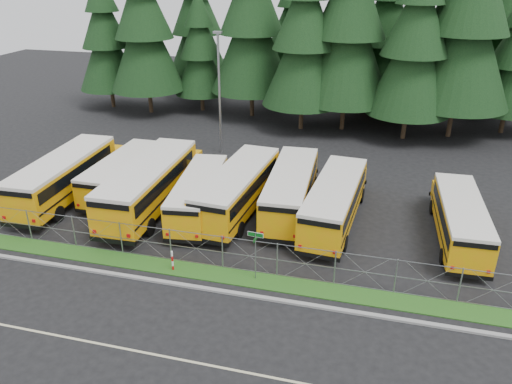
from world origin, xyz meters
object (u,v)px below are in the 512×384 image
at_px(striped_bollard, 172,261).
at_px(bus_6, 335,202).
at_px(bus_0, 67,177).
at_px(bus_east, 459,220).
at_px(bus_5, 291,190).
at_px(bus_4, 240,190).
at_px(bus_2, 152,185).
at_px(bus_1, 124,174).
at_px(bus_3, 200,194).
at_px(street_sign, 255,246).
at_px(light_standard, 219,90).

bearing_deg(striped_bollard, bus_6, 44.18).
relative_size(bus_0, bus_east, 1.17).
bearing_deg(bus_5, bus_4, -167.26).
relative_size(bus_4, bus_east, 1.14).
xyz_separation_m(bus_0, bus_east, (25.73, 0.55, -0.22)).
bearing_deg(bus_east, bus_2, 179.71).
distance_m(bus_4, bus_5, 3.39).
bearing_deg(bus_0, bus_4, 2.54).
height_order(bus_6, bus_east, bus_6).
bearing_deg(bus_1, bus_3, -16.29).
height_order(bus_1, bus_east, bus_east).
bearing_deg(bus_east, bus_1, 174.41).
height_order(bus_0, street_sign, bus_0).
xyz_separation_m(bus_2, bus_east, (19.33, 0.54, -0.30)).
bearing_deg(bus_1, bus_2, -32.00).
height_order(street_sign, light_standard, light_standard).
xyz_separation_m(bus_6, street_sign, (-3.28, -7.25, 0.58)).
bearing_deg(bus_5, light_standard, 127.60).
relative_size(bus_2, bus_3, 1.23).
distance_m(bus_2, bus_6, 12.09).
xyz_separation_m(bus_5, street_sign, (-0.27, -8.30, 0.57)).
xyz_separation_m(bus_0, bus_1, (3.24, 2.01, -0.25)).
bearing_deg(bus_4, striped_bollard, -96.59).
relative_size(bus_0, bus_6, 1.06).
bearing_deg(street_sign, bus_3, 130.05).
bearing_deg(street_sign, bus_1, 144.83).
xyz_separation_m(bus_3, light_standard, (-2.26, 11.24, 4.18)).
relative_size(bus_0, bus_1, 1.19).
height_order(bus_2, bus_east, bus_2).
distance_m(bus_1, bus_5, 12.20).
height_order(bus_2, bus_5, bus_2).
distance_m(street_sign, striped_bollard, 4.75).
xyz_separation_m(bus_1, striped_bollard, (7.42, -8.73, -0.70)).
xyz_separation_m(bus_4, striped_bollard, (-1.52, -7.72, -0.92)).
bearing_deg(bus_2, bus_1, 146.33).
distance_m(bus_0, bus_5, 15.56).
bearing_deg(bus_4, bus_6, 3.16).
relative_size(bus_2, bus_east, 1.22).
distance_m(bus_5, bus_east, 10.38).
bearing_deg(bus_3, bus_2, 173.59).
relative_size(bus_0, striped_bollard, 9.87).
distance_m(bus_5, striped_bollard, 9.90).
height_order(bus_0, bus_6, bus_0).
bearing_deg(bus_6, bus_east, 2.00).
height_order(bus_3, street_sign, street_sign).
xyz_separation_m(bus_1, bus_5, (12.20, -0.11, 0.16)).
bearing_deg(light_standard, street_sign, -66.50).
xyz_separation_m(bus_2, street_sign, (8.78, -6.41, 0.41)).
relative_size(bus_3, bus_east, 1.00).
xyz_separation_m(bus_2, bus_5, (9.05, 1.89, -0.16)).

